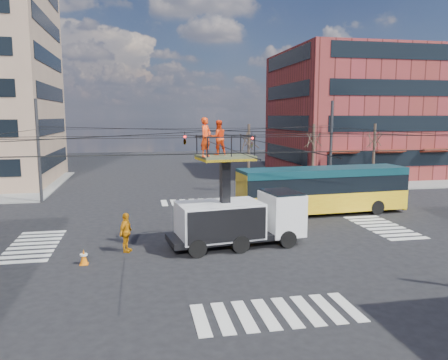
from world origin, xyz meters
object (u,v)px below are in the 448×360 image
Objects in this scene: worker_ground at (126,233)px; flagger at (303,210)px; utility_truck at (239,206)px; traffic_cone at (84,257)px; city_bus at (323,189)px.

worker_ground is 10.93m from flagger.
worker_ground is at bearing 171.77° from utility_truck.
flagger is (4.71, 3.17, -1.12)m from utility_truck.
traffic_cone is 0.36× the size of worker_ground.
worker_ground is 1.00× the size of flagger.
flagger is at bearing 26.20° from utility_truck.
traffic_cone is at bearing 153.94° from worker_ground.
utility_truck is 7.95m from traffic_cone.
traffic_cone is 0.36× the size of flagger.
flagger is (12.32, 4.66, 0.64)m from traffic_cone.
city_bus reaches higher than flagger.
city_bus is at bearing 138.75° from flagger.
utility_truck reaches higher than worker_ground.
utility_truck is at bearing -56.43° from flagger.
utility_truck is 5.79m from flagger.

